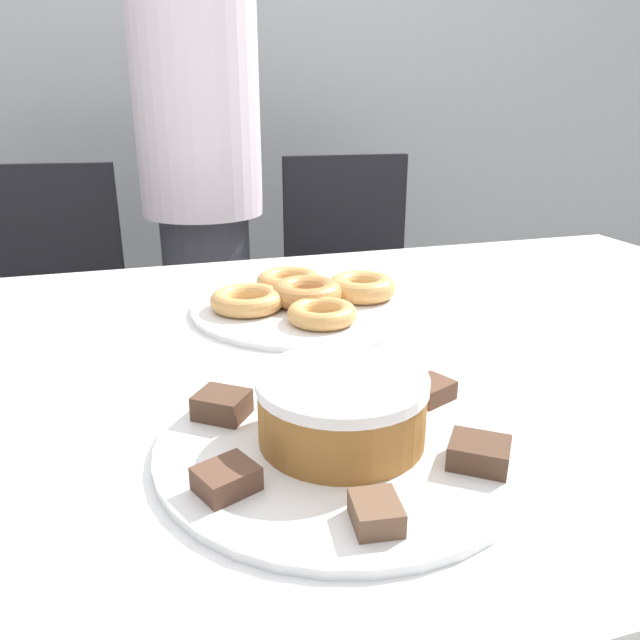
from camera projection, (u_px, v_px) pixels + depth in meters
wall_back at (175, 31)px, 2.17m from camera, size 8.00×0.05×2.60m
table at (298, 396)px, 0.90m from camera, size 1.91×1.08×0.75m
person_standing at (202, 189)px, 1.68m from camera, size 0.32×0.32×1.61m
office_chair_left at (49, 347)px, 1.71m from camera, size 0.49×0.49×0.91m
office_chair_right at (356, 315)px, 1.95m from camera, size 0.47×0.47×0.91m
plate_cake at (341, 442)px, 0.64m from camera, size 0.38×0.38×0.01m
plate_donuts at (307, 306)px, 1.06m from camera, size 0.39×0.39×0.01m
frosted_cake at (342, 408)px, 0.63m from camera, size 0.17×0.17×0.07m
lamington_0 at (430, 390)px, 0.72m from camera, size 0.06×0.06×0.02m
lamington_1 at (319, 372)px, 0.76m from camera, size 0.05×0.05×0.03m
lamington_2 at (222, 405)px, 0.68m from camera, size 0.07×0.07×0.03m
lamington_3 at (226, 479)px, 0.55m from camera, size 0.06×0.06×0.02m
lamington_4 at (376, 513)px, 0.51m from camera, size 0.04×0.05×0.02m
lamington_5 at (479, 453)px, 0.59m from camera, size 0.07×0.07×0.02m
donut_0 at (307, 293)px, 1.05m from camera, size 0.12×0.12×0.04m
donut_1 at (289, 281)px, 1.12m from camera, size 0.12×0.12×0.03m
donut_2 at (247, 300)px, 1.02m from camera, size 0.12×0.12×0.03m
donut_3 at (322, 313)px, 0.96m from camera, size 0.11×0.11×0.03m
donut_4 at (362, 287)px, 1.08m from camera, size 0.12×0.12×0.04m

